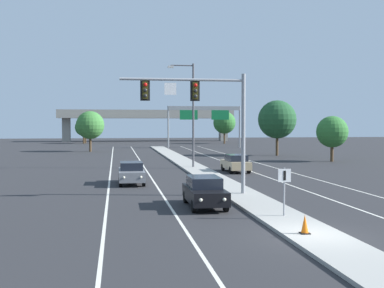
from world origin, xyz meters
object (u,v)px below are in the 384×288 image
object	(u,v)px
car_oncoming_black	(205,191)
tree_far_left_b	(90,125)
overhead_signal_mast	(204,107)
tree_far_right_c	(224,123)
car_receding_tan	(236,163)
tree_far_left_c	(85,129)
traffic_cone_median_nose	(305,224)
highway_sign_gantry	(204,113)
tree_far_right_a	(277,119)
median_sign_post	(284,184)
street_lamp_median	(191,109)
tree_far_left_a	(84,127)
car_oncoming_grey	(131,173)
tree_far_right_b	(332,132)

from	to	relation	value
car_oncoming_black	tree_far_left_b	bearing A→B (deg)	99.20
overhead_signal_mast	tree_far_right_c	distance (m)	77.03
car_receding_tan	tree_far_left_c	bearing A→B (deg)	104.37
traffic_cone_median_nose	highway_sign_gantry	size ratio (longest dim) A/B	0.06
car_receding_tan	tree_far_left_b	world-z (taller)	tree_far_left_b
car_receding_tan	tree_far_left_b	size ratio (longest dim) A/B	0.71
tree_far_right_a	tree_far_left_b	distance (m)	28.98
median_sign_post	street_lamp_median	xyz separation A→B (m)	(-0.39, 25.66, 4.21)
overhead_signal_mast	traffic_cone_median_nose	bearing A→B (deg)	-80.04
car_receding_tan	tree_far_left_c	world-z (taller)	tree_far_left_c
median_sign_post	car_oncoming_black	size ratio (longest dim) A/B	0.49
tree_far_left_b	tree_far_left_c	world-z (taller)	tree_far_left_b
tree_far_right_a	tree_far_left_a	xyz separation A→B (m)	(-28.55, 44.84, -1.41)
car_oncoming_grey	tree_far_right_b	size ratio (longest dim) A/B	0.85
overhead_signal_mast	traffic_cone_median_nose	size ratio (longest dim) A/B	10.12
tree_far_left_c	overhead_signal_mast	bearing A→B (deg)	-81.74
car_oncoming_black	tree_far_left_c	bearing A→B (deg)	97.49
street_lamp_median	traffic_cone_median_nose	world-z (taller)	street_lamp_median
tree_far_left_b	tree_far_left_a	distance (m)	31.35
street_lamp_median	tree_far_right_c	world-z (taller)	street_lamp_median
overhead_signal_mast	tree_far_right_b	world-z (taller)	overhead_signal_mast
tree_far_left_a	tree_far_left_c	world-z (taller)	tree_far_left_a
overhead_signal_mast	tree_far_left_b	distance (m)	49.79
car_receding_tan	tree_far_right_b	distance (m)	17.32
traffic_cone_median_nose	tree_far_left_c	bearing A→B (deg)	98.46
tree_far_left_a	tree_far_right_b	distance (m)	64.07
tree_far_left_b	tree_far_left_a	bearing A→B (deg)	95.46
traffic_cone_median_nose	tree_far_left_c	world-z (taller)	tree_far_left_c
tree_far_right_a	tree_far_left_a	world-z (taller)	tree_far_right_a
street_lamp_median	tree_far_right_a	bearing A→B (deg)	49.64
car_oncoming_black	tree_far_right_c	xyz separation A→B (m)	(18.59, 78.49, 3.73)
overhead_signal_mast	car_oncoming_black	size ratio (longest dim) A/B	1.67
traffic_cone_median_nose	tree_far_right_c	world-z (taller)	tree_far_right_c
overhead_signal_mast	tree_far_left_c	xyz separation A→B (m)	(-11.83, 81.52, -2.24)
median_sign_post	tree_far_left_a	distance (m)	88.68
highway_sign_gantry	tree_far_right_b	world-z (taller)	highway_sign_gantry
car_oncoming_grey	tree_far_left_a	size ratio (longest dim) A/B	0.83
median_sign_post	tree_far_left_b	world-z (taller)	tree_far_left_b
highway_sign_gantry	tree_far_left_a	distance (m)	31.84
overhead_signal_mast	tree_far_left_a	bearing A→B (deg)	98.60
car_receding_tan	tree_far_left_c	size ratio (longest dim) A/B	0.95
tree_far_left_b	car_oncoming_black	bearing A→B (deg)	-80.80
tree_far_left_c	tree_far_right_b	bearing A→B (deg)	-61.51
overhead_signal_mast	tree_far_left_a	xyz separation A→B (m)	(-12.12, 80.13, -1.84)
car_receding_tan	traffic_cone_median_nose	size ratio (longest dim) A/B	6.07
tree_far_right_c	tree_far_right_b	size ratio (longest dim) A/B	1.33
highway_sign_gantry	tree_far_left_b	xyz separation A→B (m)	(-19.63, -8.95, -2.06)
car_oncoming_grey	highway_sign_gantry	xyz separation A→B (m)	(14.60, 51.01, 5.34)
overhead_signal_mast	tree_far_left_c	size ratio (longest dim) A/B	1.58
car_oncoming_black	median_sign_post	bearing A→B (deg)	-51.08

